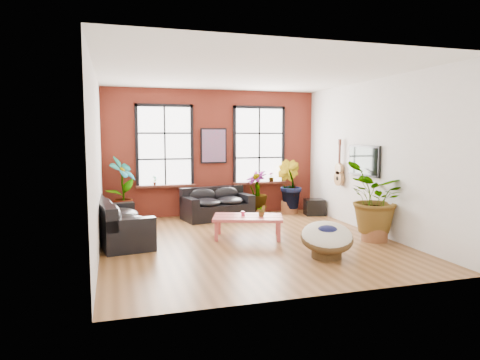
{
  "coord_description": "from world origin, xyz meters",
  "views": [
    {
      "loc": [
        -2.7,
        -8.49,
        2.25
      ],
      "look_at": [
        0.0,
        0.6,
        1.25
      ],
      "focal_mm": 32.0,
      "sensor_mm": 36.0,
      "label": 1
    }
  ],
  "objects_px": {
    "sofa_back": "(217,205)",
    "coffee_table": "(248,219)",
    "sofa_left": "(119,223)",
    "papasan_chair": "(327,238)"
  },
  "relations": [
    {
      "from": "sofa_left",
      "to": "papasan_chair",
      "type": "relative_size",
      "value": 1.92
    },
    {
      "from": "sofa_back",
      "to": "papasan_chair",
      "type": "bearing_deg",
      "value": -87.64
    },
    {
      "from": "sofa_back",
      "to": "coffee_table",
      "type": "distance_m",
      "value": 2.31
    },
    {
      "from": "sofa_left",
      "to": "coffee_table",
      "type": "bearing_deg",
      "value": -108.23
    },
    {
      "from": "sofa_back",
      "to": "coffee_table",
      "type": "relative_size",
      "value": 1.17
    },
    {
      "from": "sofa_back",
      "to": "coffee_table",
      "type": "xyz_separation_m",
      "value": [
        0.15,
        -2.31,
        0.04
      ]
    },
    {
      "from": "sofa_back",
      "to": "sofa_left",
      "type": "relative_size",
      "value": 0.84
    },
    {
      "from": "sofa_back",
      "to": "sofa_left",
      "type": "bearing_deg",
      "value": -156.11
    },
    {
      "from": "papasan_chair",
      "to": "sofa_left",
      "type": "bearing_deg",
      "value": 167.8
    },
    {
      "from": "sofa_back",
      "to": "coffee_table",
      "type": "bearing_deg",
      "value": -98.24
    }
  ]
}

